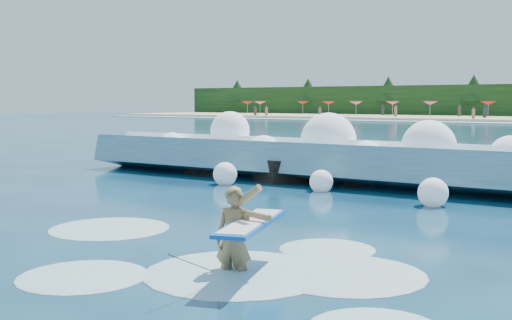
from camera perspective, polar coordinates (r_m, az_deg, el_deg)
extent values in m
plane|color=#082542|center=(14.57, -9.37, -5.00)|extent=(200.00, 200.00, 0.00)
cube|color=teal|center=(20.34, 7.83, -0.67)|extent=(19.62, 2.99, 1.64)
cube|color=white|center=(21.01, 8.82, 0.85)|extent=(19.62, 1.38, 0.76)
cube|color=black|center=(23.02, -3.16, -0.20)|extent=(2.05, 1.54, 1.11)
cube|color=black|center=(20.67, 2.12, -1.06)|extent=(1.94, 1.83, 0.85)
cube|color=black|center=(20.45, 10.34, -0.88)|extent=(2.11, 1.93, 1.20)
imported|color=olive|center=(9.60, -1.97, -7.10)|extent=(0.65, 0.51, 1.59)
cube|color=blue|center=(9.43, -0.41, -5.63)|extent=(1.14, 2.23, 0.05)
cube|color=white|center=(9.43, -0.41, -5.55)|extent=(1.00, 2.03, 0.05)
cylinder|color=black|center=(8.59, -5.77, -9.12)|extent=(0.01, 0.91, 0.43)
sphere|color=white|center=(23.97, -7.43, 1.21)|extent=(1.03, 1.03, 1.03)
sphere|color=white|center=(23.33, -2.32, 2.60)|extent=(1.43, 1.43, 1.43)
sphere|color=white|center=(21.86, 0.69, 0.49)|extent=(1.31, 1.31, 1.31)
sphere|color=white|center=(21.05, 6.45, 1.70)|extent=(1.84, 1.84, 1.84)
sphere|color=white|center=(19.78, 9.84, 0.14)|extent=(1.05, 1.05, 1.05)
sphere|color=white|center=(19.24, 15.10, 1.12)|extent=(1.57, 1.57, 1.57)
sphere|color=white|center=(19.19, 21.66, 0.27)|extent=(1.19, 1.19, 1.19)
sphere|color=white|center=(19.90, -2.77, -1.27)|extent=(0.75, 0.75, 0.75)
sphere|color=white|center=(18.50, 5.82, -1.93)|extent=(0.68, 0.68, 0.68)
sphere|color=white|center=(16.35, 15.46, -2.83)|extent=(0.75, 0.75, 0.75)
ellipsoid|color=silver|center=(9.79, -1.75, -10.02)|extent=(2.86, 2.86, 0.14)
ellipsoid|color=silver|center=(9.94, -15.16, -9.96)|extent=(1.94, 1.94, 0.10)
ellipsoid|color=silver|center=(9.80, 7.96, -10.05)|extent=(2.44, 2.44, 0.12)
ellipsoid|color=silver|center=(13.40, -12.91, -5.97)|extent=(2.44, 2.44, 0.12)
ellipsoid|color=silver|center=(11.37, 6.33, -7.89)|extent=(1.71, 1.71, 0.09)
cone|color=red|center=(111.79, -0.77, 5.12)|extent=(2.00, 2.00, 0.50)
cone|color=#EE4667|center=(106.53, 0.36, 5.11)|extent=(2.00, 2.00, 0.50)
cone|color=red|center=(106.80, 4.19, 5.09)|extent=(2.00, 2.00, 0.50)
cone|color=red|center=(102.09, 6.47, 5.07)|extent=(2.00, 2.00, 0.50)
cone|color=#EE4667|center=(97.22, 8.89, 5.03)|extent=(2.00, 2.00, 0.50)
cone|color=#EE4667|center=(98.12, 12.05, 4.98)|extent=(2.00, 2.00, 0.50)
cone|color=#EE4667|center=(94.06, 15.22, 4.90)|extent=(2.00, 2.00, 0.50)
cone|color=red|center=(94.16, 19.95, 4.77)|extent=(2.00, 2.00, 0.50)
cube|color=#3F332D|center=(87.54, 17.87, 4.08)|extent=(0.35, 0.22, 1.45)
cube|color=#8C664C|center=(98.53, 2.81, 4.47)|extent=(0.35, 0.22, 1.58)
cube|color=#3F332D|center=(103.27, 3.74, 4.51)|extent=(0.35, 0.22, 1.60)
cube|color=#262633|center=(89.43, 5.69, 4.14)|extent=(0.35, 0.22, 1.51)
cube|color=brown|center=(84.19, 19.55, 3.96)|extent=(0.35, 0.22, 1.36)
cube|color=#8C664C|center=(90.95, 12.31, 4.26)|extent=(0.35, 0.22, 1.50)
cube|color=#262633|center=(103.66, -0.13, 4.51)|extent=(0.35, 0.22, 1.55)
cube|color=brown|center=(88.13, 10.84, 4.29)|extent=(0.35, 0.22, 1.60)
cube|color=#3F332D|center=(90.94, 15.03, 4.23)|extent=(0.35, 0.22, 1.57)
cube|color=#8C664C|center=(83.20, 18.76, 3.76)|extent=(0.35, 0.22, 1.40)
cube|color=#3F332D|center=(102.42, 6.16, 4.47)|extent=(0.35, 0.22, 1.54)
cube|color=#262633|center=(87.71, 18.45, 4.05)|extent=(0.35, 0.22, 1.40)
cube|color=#3F332D|center=(93.22, 10.92, 4.29)|extent=(0.35, 0.22, 1.44)
cube|color=#8C664C|center=(111.11, 0.21, 4.55)|extent=(0.35, 0.22, 1.52)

